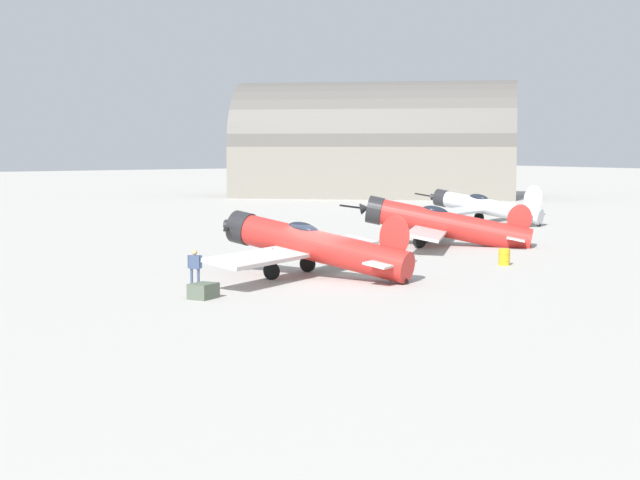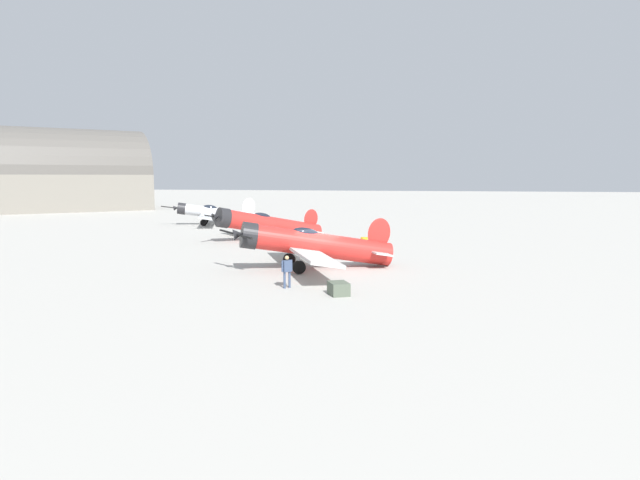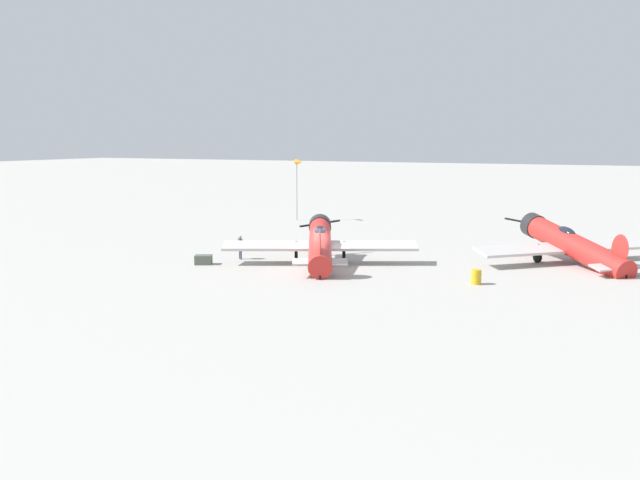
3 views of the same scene
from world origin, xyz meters
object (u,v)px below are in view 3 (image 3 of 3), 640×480
(airplane_mid_apron, at_px, (570,245))
(fuel_drum, at_px, (476,277))
(windsock_mast, at_px, (299,165))
(equipment_crate, at_px, (203,260))
(airplane_foreground, at_px, (320,243))
(ground_crew_mechanic, at_px, (240,245))

(airplane_mid_apron, relative_size, fuel_drum, 12.40)
(windsock_mast, bearing_deg, equipment_crate, -77.03)
(fuel_drum, bearing_deg, airplane_mid_apron, 66.68)
(airplane_mid_apron, height_order, windsock_mast, windsock_mast)
(airplane_mid_apron, distance_m, fuel_drum, 10.40)
(airplane_foreground, bearing_deg, windsock_mast, 4.62)
(ground_crew_mechanic, distance_m, windsock_mast, 24.43)
(airplane_foreground, height_order, airplane_mid_apron, airplane_foreground)
(windsock_mast, bearing_deg, ground_crew_mechanic, -72.84)
(ground_crew_mechanic, relative_size, fuel_drum, 1.93)
(airplane_mid_apron, xyz_separation_m, equipment_crate, (-22.40, -10.79, -1.02))
(ground_crew_mechanic, xyz_separation_m, equipment_crate, (-1.13, -2.91, -0.70))
(ground_crew_mechanic, bearing_deg, airplane_foreground, -47.60)
(airplane_foreground, xyz_separation_m, equipment_crate, (-7.31, -3.04, -1.21))
(airplane_mid_apron, bearing_deg, windsock_mast, 17.86)
(windsock_mast, bearing_deg, fuel_drum, -45.34)
(ground_crew_mechanic, height_order, fuel_drum, ground_crew_mechanic)
(windsock_mast, bearing_deg, airplane_mid_apron, -27.92)
(ground_crew_mechanic, height_order, equipment_crate, ground_crew_mechanic)
(airplane_foreground, height_order, equipment_crate, airplane_foreground)
(airplane_mid_apron, bearing_deg, ground_crew_mechanic, 66.11)
(windsock_mast, bearing_deg, airplane_foreground, -59.79)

